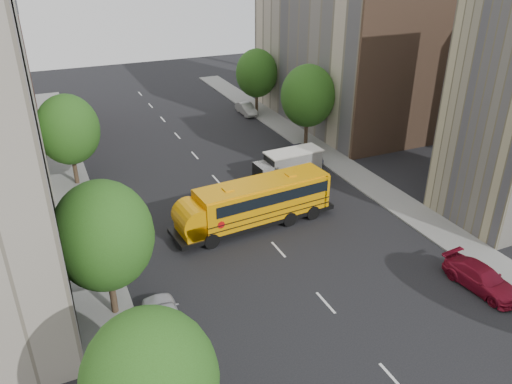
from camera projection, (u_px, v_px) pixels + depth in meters
ground at (266, 235)px, 34.72m from camera, size 120.00×120.00×0.00m
sidewalk_left at (85, 236)px, 34.57m from camera, size 3.00×80.00×0.12m
sidewalk_right at (362, 178)px, 42.99m from camera, size 3.00×80.00×0.12m
lane_markings at (216, 180)px, 42.88m from camera, size 0.15×64.00×0.01m
building_right_far at (339, 39)px, 53.62m from camera, size 10.00×22.00×18.00m
building_right_sidewall at (406, 58)px, 44.64m from camera, size 10.10×0.30×18.00m
street_tree_0 at (151, 382)px, 17.19m from camera, size 4.80×4.80×7.41m
street_tree_1 at (103, 236)px, 25.22m from camera, size 5.12×5.12×7.90m
street_tree_2 at (68, 130)px, 39.97m from camera, size 4.99×4.99×7.71m
street_tree_4 at (308, 96)px, 47.91m from camera, size 5.25×5.25×8.10m
street_tree_5 at (257, 73)px, 57.88m from camera, size 4.86×4.86×7.51m
school_bus at (253, 202)px, 35.05m from camera, size 12.30×3.81×3.42m
safari_truck at (289, 165)px, 42.25m from camera, size 6.18×2.56×2.60m
parked_car_0 at (165, 318)px, 25.91m from camera, size 1.80×4.48×1.52m
parked_car_1 at (119, 209)px, 36.56m from camera, size 2.05×4.70×1.50m
parked_car_3 at (482, 278)px, 29.11m from camera, size 2.39×4.92×1.38m
parked_car_4 at (307, 153)px, 46.56m from camera, size 1.85×3.99×1.32m
parked_car_5 at (246, 109)px, 59.06m from camera, size 1.41×4.00×1.32m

